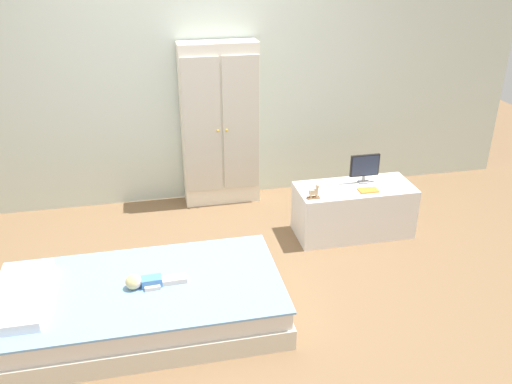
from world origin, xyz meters
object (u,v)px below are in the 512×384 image
at_px(rocking_horse_toy, 315,192).
at_px(book_orange, 368,190).
at_px(doll, 145,282).
at_px(wardrobe, 220,126).
at_px(tv_stand, 353,210).
at_px(bed, 142,304).
at_px(tv_monitor, 365,167).

bearing_deg(rocking_horse_toy, book_orange, 4.35).
bearing_deg(rocking_horse_toy, doll, -152.39).
distance_m(wardrobe, tv_stand, 1.42).
bearing_deg(rocking_horse_toy, bed, -153.33).
distance_m(tv_stand, book_orange, 0.25).
xyz_separation_m(tv_stand, book_orange, (0.07, -0.10, 0.22)).
bearing_deg(tv_stand, rocking_horse_toy, -161.65).
bearing_deg(bed, doll, -19.30).
height_order(bed, tv_monitor, tv_monitor).
relative_size(bed, doll, 4.70).
relative_size(doll, tv_monitor, 1.56).
bearing_deg(tv_monitor, book_orange, -98.86).
height_order(doll, rocking_horse_toy, rocking_horse_toy).
xyz_separation_m(doll, book_orange, (1.83, 0.75, 0.12)).
bearing_deg(doll, tv_stand, 25.63).
distance_m(bed, tv_monitor, 2.14).
height_order(doll, tv_stand, tv_stand).
bearing_deg(rocking_horse_toy, tv_stand, 18.35).
relative_size(wardrobe, book_orange, 9.43).
distance_m(bed, tv_stand, 1.97).
relative_size(wardrobe, tv_monitor, 5.98).
bearing_deg(doll, bed, 160.70).
bearing_deg(wardrobe, tv_stand, -40.76).
distance_m(bed, wardrobe, 1.96).
xyz_separation_m(tv_stand, tv_monitor, (0.10, 0.07, 0.36)).
bearing_deg(doll, rocking_horse_toy, 27.61).
bearing_deg(tv_stand, doll, -154.37).
distance_m(tv_stand, rocking_horse_toy, 0.50).
relative_size(bed, wardrobe, 1.22).
bearing_deg(rocking_horse_toy, wardrobe, 121.11).
relative_size(doll, tv_stand, 0.40).
bearing_deg(tv_stand, book_orange, -52.70).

